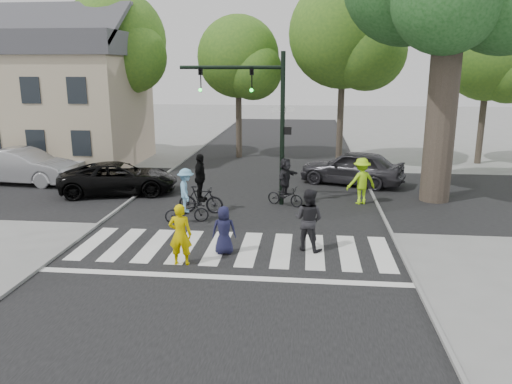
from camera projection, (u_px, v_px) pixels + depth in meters
ground at (228, 260)px, 14.37m from camera, size 120.00×120.00×0.00m
road_stem at (249, 212)px, 19.19m from camera, size 10.00×70.00×0.01m
road_cross at (257, 193)px, 22.08m from camera, size 70.00×10.00×0.01m
curb_left at (122, 207)px, 19.69m from camera, size 0.10×70.00×0.10m
curb_right at (382, 214)px, 18.67m from camera, size 0.10×70.00×0.10m
crosswalk at (231, 252)px, 15.00m from camera, size 10.00×3.85×0.01m
traffic_signal at (261, 107)px, 19.36m from camera, size 4.45×0.29×6.00m
bg_tree_0 at (41, 54)px, 29.69m from camera, size 5.46×5.20×8.97m
bg_tree_1 at (119, 45)px, 28.55m from camera, size 6.09×5.80×9.80m
bg_tree_2 at (242, 60)px, 29.16m from camera, size 5.04×4.80×8.40m
bg_tree_3 at (350, 38)px, 26.96m from camera, size 6.30×6.00×10.20m
bg_tree_4 at (494, 63)px, 27.30m from camera, size 4.83×4.60×8.15m
house at (65, 96)px, 28.09m from camera, size 8.40×8.10×8.82m
pedestrian_woman at (180, 235)px, 13.87m from camera, size 0.66×0.45×1.77m
pedestrian_child at (224, 230)px, 14.73m from camera, size 0.76×0.54×1.46m
pedestrian_adult at (308, 220)px, 14.98m from camera, size 1.15×1.05×1.92m
cyclist_left at (186, 199)px, 17.67m from camera, size 1.64×1.13×1.97m
cyclist_mid at (201, 189)px, 18.84m from camera, size 1.77×1.09×2.28m
cyclist_right at (285, 185)px, 19.83m from camera, size 1.62×1.50×1.95m
car_suv at (119, 178)px, 21.78m from camera, size 5.41×3.47×1.39m
car_silver at (23, 166)px, 23.65m from camera, size 5.23×2.23×1.68m
car_grey at (352, 167)px, 23.49m from camera, size 5.18×3.44×1.64m
bystander_hivis at (361, 181)px, 20.09m from camera, size 1.40×1.10×1.89m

